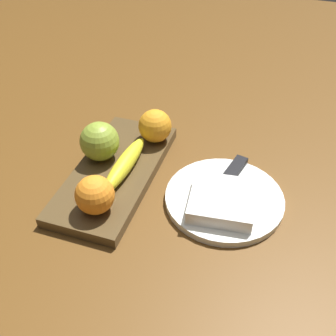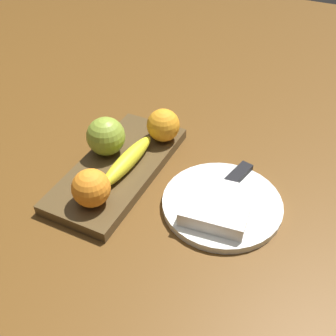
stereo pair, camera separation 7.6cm
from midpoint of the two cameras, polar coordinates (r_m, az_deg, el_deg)
The scene contains 9 objects.
ground_plane at distance 0.84m, azimuth -5.87°, elevation -0.14°, with size 2.40×2.40×0.00m, color #5C3915.
fruit_tray at distance 0.82m, azimuth -4.24°, elevation -0.11°, with size 0.33×0.15×0.02m, color #503D22.
apple at distance 0.83m, azimuth -6.01°, elevation 4.29°, with size 0.08×0.08×0.08m, color #89A233.
banana at distance 0.80m, azimuth -2.78°, elevation 1.11°, with size 0.17×0.03×0.03m, color yellow.
orange_near_apple at distance 0.72m, azimuth -7.65°, elevation -2.90°, with size 0.07×0.07×0.07m, color orange.
orange_near_banana at distance 0.86m, azimuth 1.87°, elevation 5.83°, with size 0.07×0.07×0.07m, color orange.
dinner_plate at distance 0.77m, azimuth 10.31°, elevation -5.05°, with size 0.22×0.22×0.01m, color white.
folded_napkin at distance 0.73m, azimuth 9.84°, elevation -5.31°, with size 0.11×0.11×0.03m, color white.
knife at distance 0.80m, azimuth 11.50°, elevation -1.96°, with size 0.18×0.06×0.01m.
Camera 2 is at (0.52, 0.39, 0.55)m, focal length 44.05 mm.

